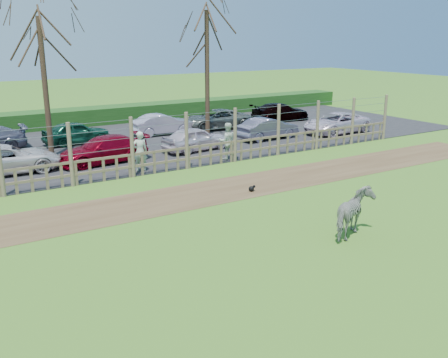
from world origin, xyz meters
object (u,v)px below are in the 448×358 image
car_5 (268,128)px  car_12 (216,119)px  tree_mid (42,53)px  tree_right (207,43)px  crow (252,189)px  car_6 (336,123)px  car_2 (7,159)px  car_3 (103,150)px  car_13 (280,112)px  car_10 (76,132)px  visitor_b (227,141)px  car_11 (162,124)px  car_4 (196,139)px  zebra (354,214)px  visitor_a (140,151)px

car_5 → car_12: 4.37m
tree_mid → tree_right: bearing=3.2°
crow → tree_mid: bearing=117.2°
car_5 → car_12: (-0.87, 4.28, 0.00)m
car_6 → tree_mid: bearing=-102.7°
tree_mid → car_2: (-2.31, -2.24, -4.23)m
tree_mid → car_5: bearing=-10.7°
car_3 → car_13: same height
car_13 → car_10: bearing=95.3°
visitor_b → car_11: (0.06, 7.25, -0.26)m
car_12 → car_13: 5.37m
car_4 → car_5: same height
visitor_b → car_3: visitor_b is taller
car_2 → car_13: (18.19, 4.71, 0.00)m
car_13 → tree_mid: bearing=103.4°
car_6 → car_11: bearing=-122.0°
car_3 → crow: bearing=19.2°
zebra → car_11: zebra is taller
tree_mid → car_4: (6.51, -2.60, -4.23)m
visitor_b → car_13: (9.00, 7.49, -0.26)m
zebra → car_4: (1.50, 12.28, -0.07)m
car_2 → car_10: bearing=-41.7°
car_13 → car_4: bearing=123.0°
car_3 → car_4: size_ratio=1.17×
car_13 → tree_right: bearing=110.6°
crow → visitor_a: bearing=116.7°
car_2 → tree_mid: bearing=-44.9°
car_13 → visitor_b: bearing=134.4°
car_12 → tree_mid: bearing=-72.8°
car_10 → car_4: bearing=-141.9°
car_10 → car_12: 8.64m
car_11 → car_13: (8.94, 0.25, 0.00)m
car_11 → car_13: same height
car_2 → car_6: (18.24, -0.61, 0.00)m
tree_mid → zebra: (5.01, -14.88, -4.16)m
tree_mid → crow: tree_mid is taller
zebra → car_5: bearing=-53.0°
car_5 → car_13: bearing=-47.8°
tree_mid → car_13: (15.88, 2.48, -4.23)m
visitor_b → car_10: 8.86m
crow → car_12: bearing=65.1°
visitor_a → car_11: (4.35, 7.12, -0.26)m
car_10 → car_6: bearing=-115.4°
car_3 → car_10: same height
car_3 → car_11: (5.21, 4.85, 0.00)m
car_3 → car_4: same height
zebra → car_13: zebra is taller
tree_right → visitor_a: tree_right is taller
car_4 → car_6: bearing=-99.1°
crow → car_13: 16.35m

